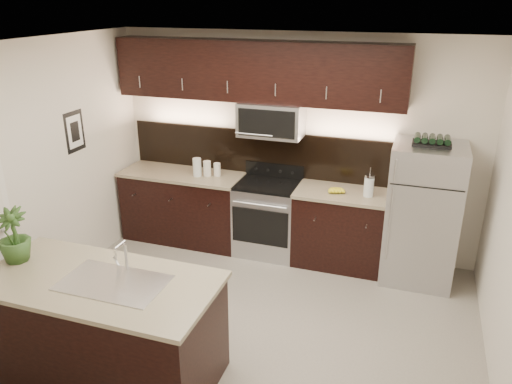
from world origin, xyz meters
The scene contains 12 objects.
ground centered at (0.00, 0.00, 0.00)m, with size 4.50×4.50×0.00m, color gray.
room_walls centered at (-0.11, -0.04, 1.70)m, with size 4.52×4.02×2.71m.
counter_run centered at (-0.46, 1.69, 0.47)m, with size 3.51×0.65×0.94m.
upper_fixtures centered at (-0.43, 1.84, 2.14)m, with size 3.49×0.40×1.66m.
island centered at (-0.89, -0.88, 0.47)m, with size 1.96×0.96×0.94m.
sink_faucet centered at (-0.74, -0.87, 0.96)m, with size 0.84×0.50×0.28m.
refrigerator centered at (1.57, 1.63, 0.80)m, with size 0.77×0.70×1.60m, color #B2B2B7.
wine_rack centered at (1.57, 1.63, 1.65)m, with size 0.40×0.25×0.10m.
plant centered at (-1.73, -0.83, 1.18)m, with size 0.27×0.27×0.48m, color #305421.
canisters centered at (-1.08, 1.67, 1.04)m, with size 0.33×0.18×0.23m.
french_press centered at (0.96, 1.64, 1.06)m, with size 0.12×0.12×0.34m.
bananas centered at (0.55, 1.61, 0.97)m, with size 0.20×0.16×0.06m, color gold.
Camera 1 is at (1.43, -3.77, 3.08)m, focal length 35.00 mm.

